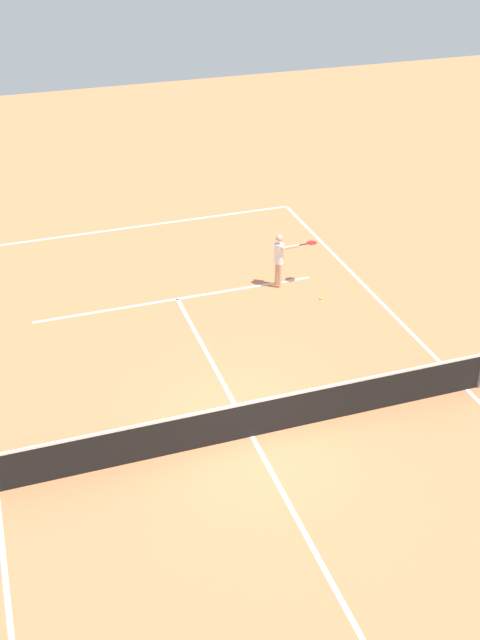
# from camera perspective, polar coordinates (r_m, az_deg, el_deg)

# --- Properties ---
(ground_plane) EXTENTS (60.00, 60.00, 0.00)m
(ground_plane) POSITION_cam_1_polar(r_m,az_deg,el_deg) (17.34, 0.88, -8.45)
(ground_plane) COLOR #D37A4C
(court_lines) EXTENTS (10.95, 23.44, 0.01)m
(court_lines) POSITION_cam_1_polar(r_m,az_deg,el_deg) (17.34, 0.88, -8.45)
(court_lines) COLOR white
(court_lines) RESTS_ON ground
(tennis_net) EXTENTS (11.55, 0.10, 1.07)m
(tennis_net) POSITION_cam_1_polar(r_m,az_deg,el_deg) (17.03, 0.89, -7.17)
(tennis_net) COLOR #4C4C51
(tennis_net) RESTS_ON ground
(player_serving) EXTENTS (1.27, 0.49, 1.64)m
(player_serving) POSITION_cam_1_polar(r_m,az_deg,el_deg) (22.64, 2.98, 4.69)
(player_serving) COLOR #D8A884
(player_serving) RESTS_ON ground
(tennis_ball) EXTENTS (0.07, 0.07, 0.07)m
(tennis_ball) POSITION_cam_1_polar(r_m,az_deg,el_deg) (22.44, 5.91, 1.58)
(tennis_ball) COLOR #CCE033
(tennis_ball) RESTS_ON ground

